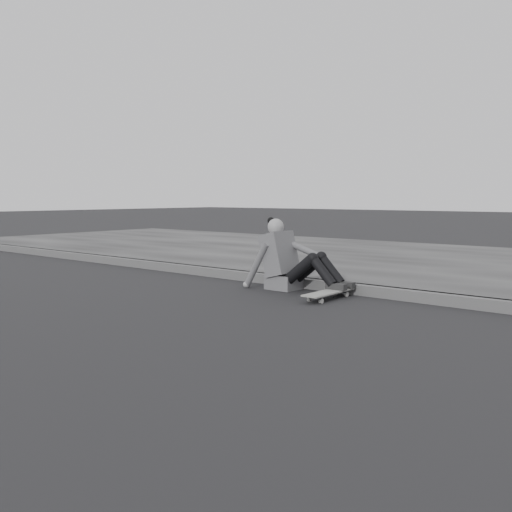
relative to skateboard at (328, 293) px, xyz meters
The scene contains 4 objects.
ground 2.47m from the skateboard, 57.73° to the right, with size 80.00×80.00×0.00m, color black.
curb 1.41m from the skateboard, 20.56° to the left, with size 24.00×0.16×0.12m, color #4C4C4C.
skateboard is the anchor object (origin of this frame).
seated_woman 0.83m from the skateboard, 161.47° to the left, with size 1.38×0.46×0.88m.
Camera 1 is at (2.02, -3.20, 1.13)m, focal length 40.00 mm.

